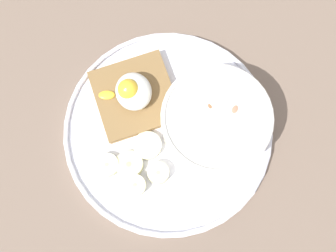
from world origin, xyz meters
TOP-DOWN VIEW (x-y plane):
  - ground_plane at (0.00, 0.00)cm, footprint 120.00×120.00cm
  - plate at (0.00, 0.00)cm, footprint 27.05×27.05cm
  - oatmeal_bowl at (1.47, 5.56)cm, footprint 13.28×13.28cm
  - toast_slice at (-5.40, -2.67)cm, footprint 9.90×9.90cm
  - poached_egg at (-5.45, -2.83)cm, footprint 4.97×6.81cm
  - banana_slice_front at (2.80, -6.10)cm, footprint 4.02×3.93cm
  - banana_slice_left at (1.24, -3.17)cm, footprint 4.43×4.41cm
  - banana_slice_back at (4.99, -3.00)cm, footprint 3.54×3.46cm
  - banana_slice_right at (1.96, -8.72)cm, footprint 4.19×4.18cm
  - banana_slice_inner at (5.49, -6.16)cm, footprint 3.83×3.83cm

SIDE VIEW (x-z plane):
  - ground_plane at x=0.00cm, z-range 0.00..2.00cm
  - plate at x=0.00cm, z-range 2.00..3.60cm
  - banana_slice_left at x=1.24cm, z-range 2.97..4.01cm
  - banana_slice_right at x=1.96cm, z-range 2.95..4.20cm
  - banana_slice_front at x=2.80cm, z-range 2.82..4.40cm
  - banana_slice_inner at x=5.49cm, z-range 2.97..4.45cm
  - banana_slice_back at x=4.99cm, z-range 2.93..4.51cm
  - toast_slice at x=-5.40cm, z-range 3.08..4.50cm
  - oatmeal_bowl at x=1.47cm, z-range 3.13..8.44cm
  - poached_egg at x=-5.45cm, z-range 4.17..7.73cm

